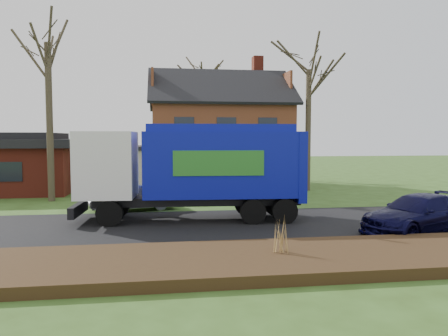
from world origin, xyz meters
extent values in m
plane|color=#314A18|center=(0.00, 0.00, 0.00)|extent=(120.00, 120.00, 0.00)
cube|color=black|center=(0.00, 0.00, 0.01)|extent=(80.00, 7.00, 0.02)
cube|color=#311C10|center=(0.00, -5.30, 0.15)|extent=(80.00, 3.50, 0.30)
cube|color=beige|center=(2.00, 14.00, 1.35)|extent=(9.00, 7.50, 2.70)
cube|color=#582719|center=(2.00, 14.00, 4.10)|extent=(9.00, 7.50, 2.80)
cube|color=maroon|center=(5.00, 15.00, 8.46)|extent=(0.70, 0.90, 1.60)
cube|color=beige|center=(-4.20, 13.50, 1.30)|extent=(3.50, 5.50, 2.60)
cube|color=black|center=(-4.20, 13.50, 2.72)|extent=(3.90, 5.90, 0.24)
cube|color=maroon|center=(-12.00, 13.00, 1.40)|extent=(9.00, 7.50, 2.80)
cube|color=black|center=(-12.00, 13.00, 3.05)|extent=(9.80, 8.20, 0.50)
cube|color=black|center=(-12.00, 13.00, 3.50)|extent=(7.00, 6.00, 0.40)
cylinder|color=black|center=(-3.99, 0.50, 0.50)|extent=(1.03, 0.40, 1.01)
cylinder|color=black|center=(-3.87, 2.53, 0.50)|extent=(1.03, 0.40, 1.01)
cylinder|color=black|center=(1.53, 0.17, 0.50)|extent=(1.03, 0.40, 1.01)
cylinder|color=black|center=(1.65, 2.20, 0.50)|extent=(1.03, 0.40, 1.01)
cylinder|color=black|center=(2.79, 0.10, 0.50)|extent=(1.03, 0.40, 1.01)
cylinder|color=black|center=(2.91, 2.13, 0.50)|extent=(1.03, 0.40, 1.01)
cube|color=black|center=(-0.54, 1.31, 0.82)|extent=(8.40, 1.65, 0.34)
cube|color=white|center=(-4.17, 1.53, 2.33)|extent=(2.37, 2.55, 2.62)
cube|color=black|center=(-5.24, 1.59, 2.47)|extent=(0.20, 2.14, 0.87)
cube|color=black|center=(-5.34, 1.60, 0.53)|extent=(0.39, 2.44, 0.44)
cube|color=#0C1397|center=(0.38, 1.26, 2.33)|extent=(6.24, 2.78, 2.62)
cube|color=#0C1397|center=(0.38, 1.26, 3.78)|extent=(5.94, 2.47, 0.29)
cube|color=#0C1397|center=(3.53, 1.07, 2.23)|extent=(0.48, 2.49, 2.81)
cube|color=#297A27|center=(0.16, 0.04, 2.43)|extent=(3.49, 0.24, 0.97)
cube|color=#297A27|center=(0.31, 2.50, 2.43)|extent=(3.49, 0.24, 0.97)
imported|color=#ABADB2|center=(-3.33, 4.21, 0.67)|extent=(4.27, 2.38, 1.33)
imported|color=black|center=(7.06, -2.17, 0.68)|extent=(5.06, 3.47, 1.36)
cylinder|color=#423827|center=(-7.84, 7.86, 4.19)|extent=(0.35, 0.35, 8.38)
cylinder|color=#473C2A|center=(7.31, 10.45, 3.85)|extent=(0.35, 0.35, 7.70)
cylinder|color=#3F3426|center=(1.80, 23.32, 4.79)|extent=(0.37, 0.37, 9.58)
cone|color=#A38048|center=(1.15, -5.15, 0.79)|extent=(0.04, 0.04, 0.99)
cone|color=#A38048|center=(0.99, -5.15, 0.79)|extent=(0.04, 0.04, 0.99)
cone|color=#A38048|center=(1.30, -5.15, 0.79)|extent=(0.04, 0.04, 0.99)
cone|color=#A38048|center=(1.15, -5.02, 0.79)|extent=(0.04, 0.04, 0.99)
cone|color=#A38048|center=(1.15, -5.27, 0.79)|extent=(0.04, 0.04, 0.99)
camera|label=1|loc=(-2.04, -16.43, 3.40)|focal=35.00mm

